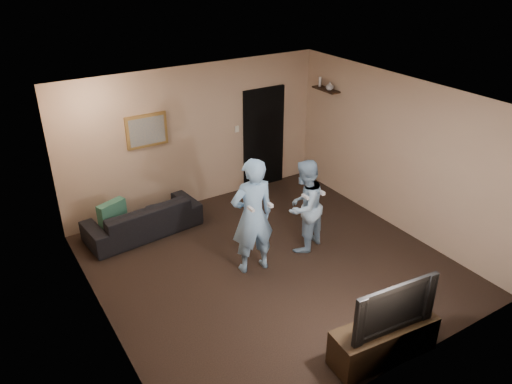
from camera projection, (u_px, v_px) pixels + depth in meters
ground at (271, 265)px, 7.68m from camera, size 5.00×5.00×0.00m
ceiling at (273, 100)px, 6.51m from camera, size 5.00×5.00×0.04m
wall_back at (195, 137)px, 8.99m from camera, size 5.00×0.04×2.60m
wall_front at (404, 280)px, 5.20m from camera, size 5.00×0.04×2.60m
wall_left at (96, 239)px, 5.91m from camera, size 0.04×5.00×2.60m
wall_right at (397, 154)px, 8.27m from camera, size 0.04×5.00×2.60m
sofa at (143, 218)px, 8.41m from camera, size 1.99×0.94×0.56m
throw_pillow at (113, 215)px, 8.08m from camera, size 0.50×0.32×0.48m
painting_frame at (147, 131)px, 8.41m from camera, size 0.72×0.05×0.57m
painting_canvas at (147, 131)px, 8.39m from camera, size 0.62×0.01×0.47m
doorway at (264, 138)px, 9.78m from camera, size 0.90×0.06×2.00m
light_switch at (237, 129)px, 9.37m from camera, size 0.08×0.02×0.12m
wall_shelf at (326, 90)px, 9.27m from camera, size 0.20×0.60×0.03m
shelf_vase at (330, 86)px, 9.16m from camera, size 0.19×0.19×0.15m
shelf_figurine at (320, 82)px, 9.37m from camera, size 0.06×0.06×0.18m
tv_console at (383, 341)px, 5.87m from camera, size 1.35×0.54×0.47m
television at (389, 303)px, 5.62m from camera, size 1.12×0.25×0.64m
wii_player_left at (252, 216)px, 7.20m from camera, size 0.71×0.55×1.81m
wii_player_right at (304, 206)px, 7.77m from camera, size 0.90×0.81×1.52m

